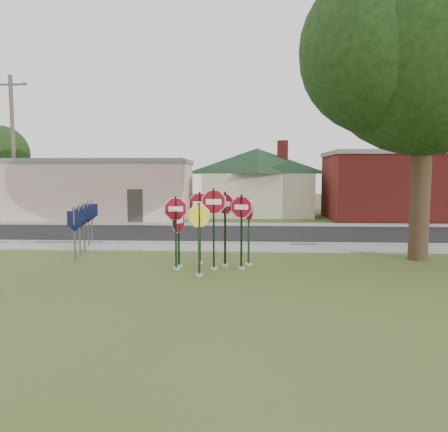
{
  "coord_description": "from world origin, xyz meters",
  "views": [
    {
      "loc": [
        1.15,
        -12.74,
        3.12
      ],
      "look_at": [
        0.41,
        2.0,
        1.72
      ],
      "focal_mm": 35.0,
      "sensor_mm": 36.0,
      "label": 1
    }
  ],
  "objects_px": {
    "stop_sign_left": "(176,223)",
    "oak_tree": "(427,44)",
    "stop_sign_yellow": "(199,230)",
    "stop_sign_center": "(214,216)",
    "utility_pole_near": "(13,146)",
    "pedestrian": "(195,210)"
  },
  "relations": [
    {
      "from": "stop_sign_yellow",
      "to": "pedestrian",
      "type": "relative_size",
      "value": 1.36
    },
    {
      "from": "utility_pole_near",
      "to": "stop_sign_left",
      "type": "bearing_deg",
      "value": -47.16
    },
    {
      "from": "stop_sign_yellow",
      "to": "oak_tree",
      "type": "xyz_separation_m",
      "value": [
        7.78,
        3.02,
        6.29
      ]
    },
    {
      "from": "stop_sign_center",
      "to": "utility_pole_near",
      "type": "xyz_separation_m",
      "value": [
        -14.1,
        13.77,
        3.2
      ]
    },
    {
      "from": "stop_sign_center",
      "to": "oak_tree",
      "type": "relative_size",
      "value": 0.24
    },
    {
      "from": "oak_tree",
      "to": "utility_pole_near",
      "type": "xyz_separation_m",
      "value": [
        -21.5,
        11.7,
        -2.74
      ]
    },
    {
      "from": "stop_sign_center",
      "to": "stop_sign_left",
      "type": "bearing_deg",
      "value": -175.67
    },
    {
      "from": "pedestrian",
      "to": "utility_pole_near",
      "type": "bearing_deg",
      "value": -12.79
    },
    {
      "from": "pedestrian",
      "to": "stop_sign_yellow",
      "type": "bearing_deg",
      "value": 88.14
    },
    {
      "from": "utility_pole_near",
      "to": "pedestrian",
      "type": "height_order",
      "value": "utility_pole_near"
    },
    {
      "from": "stop_sign_center",
      "to": "stop_sign_left",
      "type": "distance_m",
      "value": 1.26
    },
    {
      "from": "utility_pole_near",
      "to": "oak_tree",
      "type": "bearing_deg",
      "value": -28.55
    },
    {
      "from": "stop_sign_center",
      "to": "oak_tree",
      "type": "height_order",
      "value": "oak_tree"
    },
    {
      "from": "oak_tree",
      "to": "stop_sign_yellow",
      "type": "bearing_deg",
      "value": -158.82
    },
    {
      "from": "stop_sign_yellow",
      "to": "stop_sign_left",
      "type": "bearing_deg",
      "value": 135.35
    },
    {
      "from": "stop_sign_center",
      "to": "utility_pole_near",
      "type": "height_order",
      "value": "utility_pole_near"
    },
    {
      "from": "stop_sign_left",
      "to": "stop_sign_center",
      "type": "bearing_deg",
      "value": 4.33
    },
    {
      "from": "stop_sign_center",
      "to": "pedestrian",
      "type": "relative_size",
      "value": 1.61
    },
    {
      "from": "stop_sign_center",
      "to": "stop_sign_yellow",
      "type": "bearing_deg",
      "value": -111.99
    },
    {
      "from": "stop_sign_left",
      "to": "oak_tree",
      "type": "relative_size",
      "value": 0.22
    },
    {
      "from": "stop_sign_center",
      "to": "utility_pole_near",
      "type": "bearing_deg",
      "value": 135.67
    },
    {
      "from": "pedestrian",
      "to": "stop_sign_left",
      "type": "bearing_deg",
      "value": 84.87
    }
  ]
}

